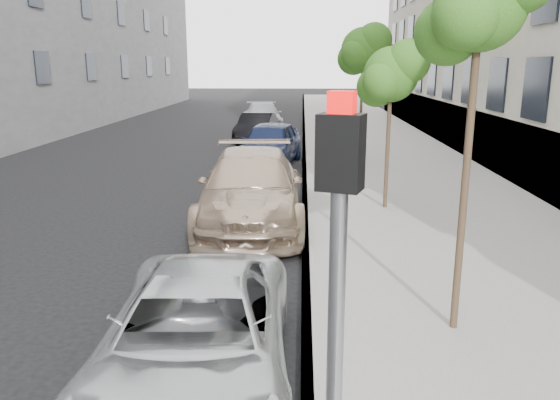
# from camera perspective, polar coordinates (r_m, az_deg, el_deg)

# --- Properties ---
(ground) EXTENTS (160.00, 160.00, 0.00)m
(ground) POSITION_cam_1_polar(r_m,az_deg,el_deg) (6.68, -7.90, -19.40)
(ground) COLOR black
(ground) RESTS_ON ground
(sidewalk) EXTENTS (6.40, 72.00, 0.14)m
(sidewalk) POSITION_cam_1_polar(r_m,az_deg,el_deg) (29.86, 8.56, 6.97)
(sidewalk) COLOR gray
(sidewalk) RESTS_ON ground
(curb) EXTENTS (0.15, 72.00, 0.14)m
(curb) POSITION_cam_1_polar(r_m,az_deg,el_deg) (29.69, 2.51, 7.07)
(curb) COLOR #9E9B93
(curb) RESTS_ON ground
(tree_near) EXTENTS (1.51, 1.31, 4.96)m
(tree_near) POSITION_cam_1_polar(r_m,az_deg,el_deg) (7.33, 20.38, 18.44)
(tree_near) COLOR #38281C
(tree_near) RESTS_ON sidewalk
(tree_mid) EXTENTS (1.67, 1.47, 4.10)m
(tree_mid) POSITION_cam_1_polar(r_m,az_deg,el_deg) (13.65, 11.65, 12.74)
(tree_mid) COLOR #38281C
(tree_mid) RESTS_ON sidewalk
(tree_far) EXTENTS (1.85, 1.65, 4.93)m
(tree_far) POSITION_cam_1_polar(r_m,az_deg,el_deg) (20.09, 8.76, 15.27)
(tree_far) COLOR #38281C
(tree_far) RESTS_ON sidewalk
(signal_pole) EXTENTS (0.29, 0.25, 3.39)m
(signal_pole) POSITION_cam_1_polar(r_m,az_deg,el_deg) (3.29, 5.90, -11.69)
(signal_pole) COLOR #939699
(signal_pole) RESTS_ON sidewalk
(minivan) EXTENTS (2.34, 4.71, 1.28)m
(minivan) POSITION_cam_1_polar(r_m,az_deg,el_deg) (6.46, -8.81, -14.04)
(minivan) COLOR silver
(minivan) RESTS_ON ground
(suv) EXTENTS (2.64, 5.89, 1.68)m
(suv) POSITION_cam_1_polar(r_m,az_deg,el_deg) (12.78, -3.05, 1.24)
(suv) COLOR tan
(suv) RESTS_ON ground
(sedan_blue) EXTENTS (2.52, 4.96, 1.62)m
(sedan_blue) POSITION_cam_1_polar(r_m,az_deg,el_deg) (20.18, -1.06, 5.90)
(sedan_blue) COLOR #101836
(sedan_blue) RESTS_ON ground
(sedan_black) EXTENTS (1.92, 4.36, 1.39)m
(sedan_black) POSITION_cam_1_polar(r_m,az_deg,el_deg) (26.22, -2.46, 7.53)
(sedan_black) COLOR black
(sedan_black) RESTS_ON ground
(sedan_rear) EXTENTS (2.66, 5.38, 1.50)m
(sedan_rear) POSITION_cam_1_polar(r_m,az_deg,el_deg) (31.48, -1.81, 8.72)
(sedan_rear) COLOR #999BA0
(sedan_rear) RESTS_ON ground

